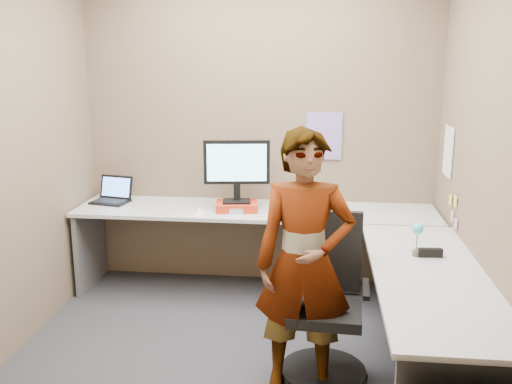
# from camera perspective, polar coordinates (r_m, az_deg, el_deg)

# --- Properties ---
(ground) EXTENTS (3.00, 3.00, 0.00)m
(ground) POSITION_cam_1_polar(r_m,az_deg,el_deg) (4.07, -1.74, -15.35)
(ground) COLOR #2A2A30
(ground) RESTS_ON ground
(wall_back) EXTENTS (3.00, 0.00, 3.00)m
(wall_back) POSITION_cam_1_polar(r_m,az_deg,el_deg) (4.89, 0.34, 6.33)
(wall_back) COLOR brown
(wall_back) RESTS_ON ground
(wall_right) EXTENTS (0.00, 2.70, 2.70)m
(wall_right) POSITION_cam_1_polar(r_m,az_deg,el_deg) (3.71, 21.75, 3.03)
(wall_right) COLOR brown
(wall_right) RESTS_ON ground
(wall_left) EXTENTS (0.00, 2.70, 2.70)m
(wall_left) POSITION_cam_1_polar(r_m,az_deg,el_deg) (4.11, -23.12, 3.85)
(wall_left) COLOR brown
(wall_left) RESTS_ON ground
(desk) EXTENTS (2.98, 2.58, 0.73)m
(desk) POSITION_cam_1_polar(r_m,az_deg,el_deg) (4.14, 4.99, -5.90)
(desk) COLOR #AFAFAF
(desk) RESTS_ON ground
(paper_ream) EXTENTS (0.36, 0.29, 0.07)m
(paper_ream) POSITION_cam_1_polar(r_m,az_deg,el_deg) (4.65, -1.94, -1.43)
(paper_ream) COLOR red
(paper_ream) RESTS_ON desk
(monitor) EXTENTS (0.53, 0.18, 0.50)m
(monitor) POSITION_cam_1_polar(r_m,az_deg,el_deg) (4.59, -1.94, 2.63)
(monitor) COLOR black
(monitor) RESTS_ON paper_ream
(laptop) EXTENTS (0.34, 0.30, 0.21)m
(laptop) POSITION_cam_1_polar(r_m,az_deg,el_deg) (5.07, -14.12, -0.33)
(laptop) COLOR black
(laptop) RESTS_ON desk
(trackball_mouse) EXTENTS (0.12, 0.08, 0.07)m
(trackball_mouse) POSITION_cam_1_polar(r_m,az_deg,el_deg) (4.56, -1.98, -1.82)
(trackball_mouse) COLOR #B7B7BC
(trackball_mouse) RESTS_ON desk
(origami) EXTENTS (0.10, 0.10, 0.06)m
(origami) POSITION_cam_1_polar(r_m,az_deg,el_deg) (4.54, -5.71, -1.91)
(origami) COLOR white
(origami) RESTS_ON desk
(stapler) EXTENTS (0.15, 0.05, 0.05)m
(stapler) POSITION_cam_1_polar(r_m,az_deg,el_deg) (3.76, 17.03, -5.82)
(stapler) COLOR black
(stapler) RESTS_ON desk
(flower) EXTENTS (0.07, 0.07, 0.22)m
(flower) POSITION_cam_1_polar(r_m,az_deg,el_deg) (3.71, 15.83, -4.09)
(flower) COLOR brown
(flower) RESTS_ON desk
(calendar_purple) EXTENTS (0.30, 0.01, 0.40)m
(calendar_purple) POSITION_cam_1_polar(r_m,az_deg,el_deg) (4.86, 6.82, 5.59)
(calendar_purple) COLOR #846BB7
(calendar_purple) RESTS_ON wall_back
(calendar_white) EXTENTS (0.01, 0.28, 0.38)m
(calendar_white) POSITION_cam_1_polar(r_m,az_deg,el_deg) (4.58, 18.67, 3.86)
(calendar_white) COLOR white
(calendar_white) RESTS_ON wall_right
(sticky_note_a) EXTENTS (0.01, 0.07, 0.07)m
(sticky_note_a) POSITION_cam_1_polar(r_m,az_deg,el_deg) (4.31, 19.31, -0.86)
(sticky_note_a) COLOR #F2E059
(sticky_note_a) RESTS_ON wall_right
(sticky_note_b) EXTENTS (0.01, 0.07, 0.07)m
(sticky_note_b) POSITION_cam_1_polar(r_m,az_deg,el_deg) (4.39, 19.04, -2.34)
(sticky_note_b) COLOR pink
(sticky_note_b) RESTS_ON wall_right
(sticky_note_c) EXTENTS (0.01, 0.07, 0.07)m
(sticky_note_c) POSITION_cam_1_polar(r_m,az_deg,el_deg) (4.28, 19.35, -3.04)
(sticky_note_c) COLOR pink
(sticky_note_c) RESTS_ON wall_right
(sticky_note_d) EXTENTS (0.01, 0.07, 0.07)m
(sticky_note_d) POSITION_cam_1_polar(r_m,az_deg,el_deg) (4.46, 18.87, -0.75)
(sticky_note_d) COLOR #F2E059
(sticky_note_d) RESTS_ON wall_right
(office_chair) EXTENTS (0.53, 0.53, 1.01)m
(office_chair) POSITION_cam_1_polar(r_m,az_deg,el_deg) (3.64, 6.95, -11.84)
(office_chair) COLOR black
(office_chair) RESTS_ON ground
(person) EXTENTS (0.59, 0.41, 1.58)m
(person) POSITION_cam_1_polar(r_m,az_deg,el_deg) (3.35, 4.87, -7.09)
(person) COLOR #999399
(person) RESTS_ON ground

